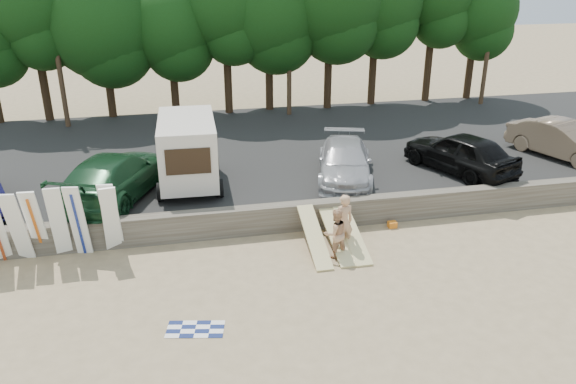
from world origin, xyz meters
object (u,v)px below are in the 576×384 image
at_px(car_2, 345,162).
at_px(car_3, 460,152).
at_px(car_1, 115,176).
at_px(beachgoer_b, 335,233).
at_px(cooler, 344,228).
at_px(car_4, 563,140).
at_px(box_trailer, 188,149).
at_px(beachgoer_a, 343,222).

relative_size(car_2, car_3, 1.02).
xyz_separation_m(car_1, car_2, (8.88, 0.05, -0.13)).
distance_m(beachgoer_b, cooler, 1.89).
xyz_separation_m(car_3, car_4, (5.35, 0.73, -0.05)).
xyz_separation_m(car_3, beachgoer_b, (-6.72, -4.68, -0.71)).
height_order(car_2, cooler, car_2).
bearing_deg(cooler, car_2, 77.43).
height_order(box_trailer, beachgoer_a, box_trailer).
bearing_deg(car_1, box_trailer, -144.36).
bearing_deg(cooler, beachgoer_b, -112.54).
xyz_separation_m(car_2, cooler, (-1.00, -3.28, -1.28)).
distance_m(car_1, car_3, 13.80).
distance_m(car_1, car_2, 8.88).
relative_size(box_trailer, beachgoer_b, 2.57).
distance_m(car_2, beachgoer_b, 5.21).
height_order(beachgoer_a, cooler, beachgoer_a).
xyz_separation_m(beachgoer_a, beachgoer_b, (-0.40, -0.46, -0.14)).
relative_size(beachgoer_a, beachgoer_b, 1.17).
distance_m(box_trailer, car_4, 16.43).
height_order(car_2, beachgoer_a, car_2).
bearing_deg(box_trailer, car_3, -2.19).
bearing_deg(cooler, car_1, 162.09).
xyz_separation_m(beachgoer_a, cooler, (0.40, 1.11, -0.82)).
relative_size(car_3, beachgoer_a, 2.56).
xyz_separation_m(car_2, car_3, (4.93, -0.17, 0.11)).
height_order(car_3, beachgoer_a, car_3).
distance_m(box_trailer, car_1, 2.89).
bearing_deg(car_1, beachgoer_b, 167.88).
xyz_separation_m(car_2, car_4, (10.27, 0.56, 0.07)).
distance_m(beachgoer_a, cooler, 1.44).
distance_m(car_4, cooler, 11.98).
bearing_deg(cooler, car_4, 23.16).
bearing_deg(beachgoer_b, beachgoer_a, -143.56).
bearing_deg(car_1, car_2, -157.64).
height_order(car_4, beachgoer_a, car_4).
relative_size(car_2, cooler, 13.36).
bearing_deg(beachgoer_a, car_4, -165.84).
bearing_deg(car_1, cooler, 179.74).
xyz_separation_m(beachgoer_b, cooler, (0.80, 1.57, -0.68)).
height_order(car_1, car_2, car_1).
xyz_separation_m(box_trailer, car_2, (6.14, -0.61, -0.76)).
bearing_deg(car_3, car_2, -24.61).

